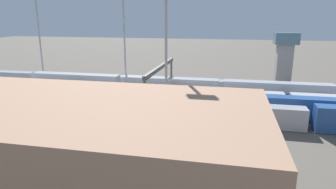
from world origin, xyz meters
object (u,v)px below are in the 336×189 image
Objects in this scene: train_on_track_2 at (161,96)px; control_tower at (284,56)px; light_mast_0 at (38,20)px; train_on_track_4 at (164,110)px; signal_gantry at (160,72)px; train_on_track_1 at (221,91)px; light_mast_1 at (166,9)px; light_mast_2 at (124,16)px; train_on_track_3 at (180,103)px; train_on_track_0 at (186,86)px.

control_tower reaches higher than train_on_track_2.
train_on_track_4 is at bearing 150.07° from light_mast_0.
signal_gantry reaches higher than train_on_track_2.
light_mast_0 is at bearing -9.66° from train_on_track_1.
train_on_track_4 is (-2.85, 10.00, 0.04)m from train_on_track_2.
light_mast_1 reaches higher than light_mast_0.
train_on_track_4 is at bearing 124.93° from light_mast_2.
train_on_track_4 is at bearing 106.76° from signal_gantry.
train_on_track_2 is 43.71m from light_mast_0.
control_tower is at bearing -141.85° from signal_gantry.
train_on_track_3 is at bearing 51.99° from train_on_track_1.
train_on_track_0 is 1.80× the size of train_on_track_3.
light_mast_2 is at bearing -44.10° from train_on_track_3.
train_on_track_3 is at bearing 49.49° from control_tower.
train_on_track_4 is 50.10m from light_mast_0.
light_mast_0 is 0.93× the size of light_mast_2.
train_on_track_1 is 26.84m from light_mast_1.
control_tower is at bearing -165.60° from light_mast_2.
light_mast_0 is at bearing -23.33° from train_on_track_3.
light_mast_0 is at bearing -5.00° from train_on_track_0.
train_on_track_0 is 4.79× the size of signal_gantry.
train_on_track_3 is at bearing 156.67° from light_mast_0.
train_on_track_1 is 12.70m from train_on_track_3.
train_on_track_4 is at bearing 105.89° from train_on_track_2.
signal_gantry is (-12.40, 12.07, -11.65)m from light_mast_2.
light_mast_1 is 30.33m from light_mast_2.
train_on_track_1 is at bearing -123.73° from train_on_track_4.
train_on_track_0 is 12.14m from signal_gantry.
signal_gantry is at bearing 38.15° from control_tower.
light_mast_0 is 25.85m from light_mast_2.
signal_gantry is (13.03, 5.00, 4.80)m from train_on_track_1.
control_tower is at bearing -131.85° from train_on_track_1.
signal_gantry reaches higher than train_on_track_1.
train_on_track_3 is 2.18× the size of light_mast_2.
control_tower is (-67.02, -8.95, -9.29)m from light_mast_0.
train_on_track_1 is 54.15m from light_mast_0.
signal_gantry is at bearing 135.78° from light_mast_2.
signal_gantry is (3.01, -10.00, 5.33)m from train_on_track_4.
light_mast_0 is 68.25m from control_tower.
control_tower reaches higher than train_on_track_1.
light_mast_1 reaches higher than train_on_track_1.
light_mast_2 is 20.86m from signal_gantry.
signal_gantry reaches higher than train_on_track_0.
control_tower is at bearing -172.40° from light_mast_0.
light_mast_2 reaches higher than train_on_track_1.
train_on_track_1 is at bearing 48.15° from control_tower.
train_on_track_0 is at bearing -113.07° from signal_gantry.
control_tower is (-28.68, -22.66, 6.62)m from train_on_track_2.
train_on_track_4 is 3.62× the size of signal_gantry.
light_mast_0 is at bearing 7.60° from control_tower.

